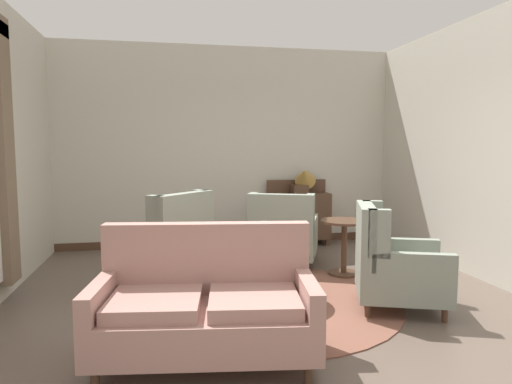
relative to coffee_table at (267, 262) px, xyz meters
name	(u,v)px	position (x,y,z in m)	size (l,w,h in m)	color
ground	(274,312)	(0.01, -0.29, -0.41)	(8.86, 8.86, 0.00)	brown
wall_back	(228,147)	(0.01, 2.87, 1.17)	(5.59, 0.08, 3.17)	beige
wall_right	(468,147)	(2.72, 0.66, 1.17)	(0.08, 4.43, 3.17)	beige
baseboard_back	(229,241)	(0.01, 2.82, -0.35)	(5.43, 0.03, 0.12)	#4C3323
area_rug	(267,301)	(0.01, 0.01, -0.41)	(2.73, 2.73, 0.01)	brown
coffee_table	(267,262)	(0.00, 0.00, 0.00)	(0.87, 0.87, 0.51)	#4C3323
porcelain_vase	(264,239)	(-0.02, 0.04, 0.23)	(0.19, 0.19, 0.32)	#4C7A66
settee	(206,307)	(-0.73, -1.17, 0.00)	(1.71, 1.02, 1.00)	tan
armchair_foreground_right	(171,245)	(-0.95, 0.87, 0.04)	(1.16, 1.16, 1.07)	gray
armchair_near_sideboard	(393,265)	(1.17, -0.42, 0.02)	(1.05, 1.00, 1.03)	gray
armchair_back_corner	(284,235)	(0.54, 1.37, 0.00)	(1.13, 1.17, 1.00)	gray
side_table	(344,242)	(1.15, 0.77, 0.01)	(0.58, 0.58, 0.69)	#4C3323
sideboard	(299,215)	(1.11, 2.58, 0.07)	(0.99, 0.35, 1.05)	#4C3323
gramophone	(304,178)	(1.16, 2.49, 0.67)	(0.48, 0.54, 0.52)	#4C3323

